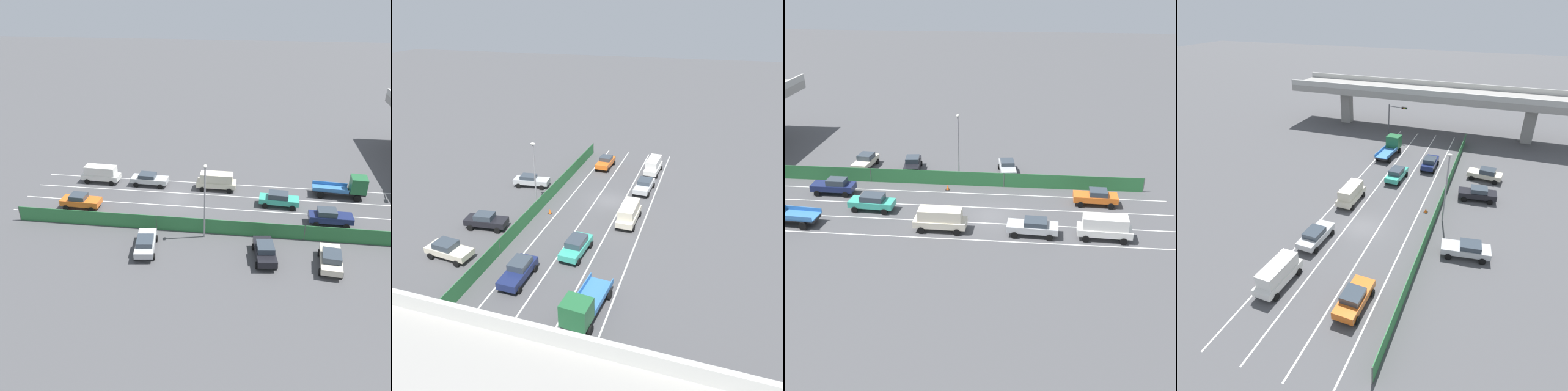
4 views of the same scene
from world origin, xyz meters
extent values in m
plane|color=#4C4C4F|center=(0.00, 0.00, 0.00)|extent=(300.00, 300.00, 0.00)
cube|color=silver|center=(-4.93, 6.71, 0.00)|extent=(0.14, 49.43, 0.01)
cube|color=silver|center=(-1.64, 6.71, 0.00)|extent=(0.14, 49.43, 0.01)
cube|color=silver|center=(1.64, 6.71, 0.00)|extent=(0.14, 49.43, 0.01)
cube|color=silver|center=(4.93, 6.71, 0.00)|extent=(0.14, 49.43, 0.01)
cube|color=#2D753D|center=(7.03, 6.71, 0.83)|extent=(0.06, 45.43, 1.65)
cylinder|color=#4C514C|center=(7.03, -16.00, 0.83)|extent=(0.10, 0.10, 1.65)
cylinder|color=#4C514C|center=(7.03, -0.86, 0.83)|extent=(0.10, 0.10, 1.65)
cylinder|color=#4C514C|center=(7.03, 14.29, 0.83)|extent=(0.10, 0.10, 1.65)
cube|color=orange|center=(3.46, -10.43, 0.80)|extent=(1.94, 4.53, 0.65)
cube|color=#333D47|center=(3.45, -10.67, 1.39)|extent=(1.64, 1.84, 0.53)
cylinder|color=black|center=(2.61, -8.88, 0.32)|extent=(0.24, 0.65, 0.64)
cylinder|color=black|center=(4.41, -8.94, 0.32)|extent=(0.24, 0.65, 0.64)
cylinder|color=black|center=(2.51, -11.93, 0.32)|extent=(0.24, 0.65, 0.64)
cylinder|color=black|center=(4.31, -11.98, 0.32)|extent=(0.24, 0.65, 0.64)
cube|color=teal|center=(0.10, 12.05, 0.78)|extent=(2.06, 4.61, 0.60)
cube|color=#333D47|center=(0.09, 11.94, 1.38)|extent=(1.70, 2.34, 0.60)
cylinder|color=black|center=(-0.68, 13.64, 0.32)|extent=(0.26, 0.65, 0.64)
cylinder|color=black|center=(1.09, 13.52, 0.32)|extent=(0.26, 0.65, 0.64)
cylinder|color=black|center=(-0.88, 10.58, 0.32)|extent=(0.26, 0.65, 0.64)
cylinder|color=black|center=(0.88, 10.47, 0.32)|extent=(0.26, 0.65, 0.64)
cube|color=beige|center=(-3.32, 4.52, 0.80)|extent=(1.89, 4.90, 0.63)
cube|color=beige|center=(-3.32, 4.52, 1.64)|extent=(1.66, 4.02, 1.05)
cylinder|color=black|center=(-4.22, 6.19, 0.32)|extent=(0.23, 0.64, 0.64)
cylinder|color=black|center=(-2.39, 6.16, 0.32)|extent=(0.23, 0.64, 0.64)
cylinder|color=black|center=(-4.26, 2.88, 0.32)|extent=(0.23, 0.64, 0.64)
cylinder|color=black|center=(-2.43, 2.85, 0.32)|extent=(0.23, 0.64, 0.64)
cube|color=navy|center=(3.53, 17.34, 0.81)|extent=(1.76, 4.57, 0.67)
cube|color=#333D47|center=(3.53, 16.89, 1.44)|extent=(1.54, 1.97, 0.59)
cylinder|color=black|center=(2.66, 18.89, 0.32)|extent=(0.22, 0.64, 0.64)
cylinder|color=black|center=(4.40, 18.89, 0.32)|extent=(0.22, 0.64, 0.64)
cylinder|color=black|center=(2.65, 15.79, 0.32)|extent=(0.22, 0.64, 0.64)
cylinder|color=black|center=(4.40, 15.79, 0.32)|extent=(0.22, 0.64, 0.64)
cube|color=silver|center=(-3.54, -10.42, 0.80)|extent=(1.98, 4.90, 0.64)
cube|color=silver|center=(-3.54, -10.42, 1.66)|extent=(1.73, 4.02, 1.09)
cylinder|color=black|center=(-4.33, -8.74, 0.32)|extent=(0.25, 0.65, 0.64)
cylinder|color=black|center=(-2.59, -8.82, 0.32)|extent=(0.25, 0.65, 0.64)
cylinder|color=black|center=(-4.49, -12.01, 0.32)|extent=(0.25, 0.65, 0.64)
cylinder|color=black|center=(-2.75, -12.10, 0.32)|extent=(0.25, 0.65, 0.64)
cube|color=#B7BABC|center=(-3.44, -3.99, 0.78)|extent=(2.05, 4.72, 0.59)
cube|color=#333D47|center=(-3.46, -4.26, 1.31)|extent=(1.70, 2.14, 0.48)
cylinder|color=black|center=(-4.26, -2.37, 0.32)|extent=(0.25, 0.65, 0.64)
cylinder|color=black|center=(-2.46, -2.47, 0.32)|extent=(0.25, 0.65, 0.64)
cylinder|color=black|center=(-4.43, -5.52, 0.32)|extent=(0.25, 0.65, 0.64)
cylinder|color=black|center=(-2.63, -5.61, 0.32)|extent=(0.25, 0.65, 0.64)
cube|color=black|center=(-3.39, 19.28, 0.73)|extent=(2.11, 6.23, 0.25)
cube|color=#236638|center=(-3.22, 21.41, 1.77)|extent=(2.18, 1.99, 1.85)
cube|color=#3875BC|center=(-3.47, 18.29, 0.90)|extent=(2.36, 4.29, 0.10)
cube|color=#3875BC|center=(-4.45, 18.36, 1.12)|extent=(0.41, 4.13, 0.44)
cube|color=#3875BC|center=(-2.50, 18.21, 1.12)|extent=(0.41, 4.13, 0.44)
cylinder|color=black|center=(-4.24, 21.43, 0.40)|extent=(0.32, 0.82, 0.80)
cylinder|color=black|center=(-2.21, 21.27, 0.40)|extent=(0.32, 0.82, 0.80)
cylinder|color=black|center=(-4.57, 17.28, 0.40)|extent=(0.32, 0.82, 0.80)
cylinder|color=black|center=(-2.54, 17.12, 0.40)|extent=(0.32, 0.82, 0.80)
cube|color=#B2B5B7|center=(10.88, -1.07, 0.78)|extent=(4.75, 2.35, 0.60)
cube|color=#333D47|center=(11.28, -1.01, 1.31)|extent=(2.12, 1.79, 0.46)
cylinder|color=black|center=(9.46, -2.14, 0.32)|extent=(0.66, 0.30, 0.64)
cylinder|color=black|center=(9.23, -0.39, 0.32)|extent=(0.66, 0.30, 0.64)
cylinder|color=black|center=(12.54, -1.74, 0.32)|extent=(0.66, 0.30, 0.64)
cylinder|color=black|center=(12.31, 0.01, 0.32)|extent=(0.66, 0.30, 0.64)
cube|color=black|center=(10.83, 10.29, 0.81)|extent=(4.62, 2.26, 0.65)
cube|color=#333D47|center=(10.97, 10.31, 1.40)|extent=(2.09, 1.76, 0.55)
cylinder|color=black|center=(9.43, 9.24, 0.32)|extent=(0.66, 0.29, 0.64)
cylinder|color=black|center=(9.23, 10.98, 0.32)|extent=(0.66, 0.29, 0.64)
cylinder|color=black|center=(12.43, 9.60, 0.32)|extent=(0.66, 0.29, 0.64)
cylinder|color=black|center=(12.23, 11.34, 0.32)|extent=(0.66, 0.29, 0.64)
cube|color=beige|center=(11.22, 16.24, 0.77)|extent=(4.60, 2.27, 0.58)
cube|color=#333D47|center=(11.54, 16.20, 1.35)|extent=(2.10, 1.81, 0.58)
cylinder|color=black|center=(9.62, 15.46, 0.32)|extent=(0.66, 0.28, 0.64)
cylinder|color=black|center=(9.80, 17.30, 0.32)|extent=(0.66, 0.28, 0.64)
cylinder|color=black|center=(12.63, 15.17, 0.32)|extent=(0.66, 0.28, 0.64)
cylinder|color=black|center=(12.81, 17.01, 0.32)|extent=(0.66, 0.28, 0.64)
cylinder|color=gray|center=(7.76, 4.28, 3.82)|extent=(0.16, 0.16, 7.63)
ellipsoid|color=silver|center=(7.76, 4.28, 7.81)|extent=(0.60, 0.36, 0.28)
cone|color=orange|center=(5.67, 5.26, 0.30)|extent=(0.36, 0.36, 0.61)
cube|color=black|center=(5.67, 5.26, 0.01)|extent=(0.47, 0.47, 0.03)
camera|label=1|loc=(44.12, 8.20, 23.44)|focal=38.86mm
camera|label=2|loc=(-10.64, 41.83, 21.42)|focal=36.30mm
camera|label=3|loc=(-42.77, -2.96, 22.30)|focal=44.93mm
camera|label=4|loc=(11.67, -28.47, 21.37)|focal=31.87mm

